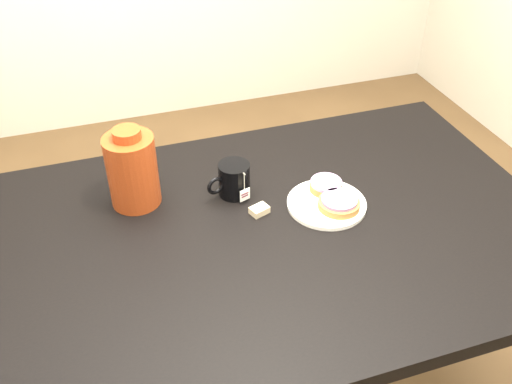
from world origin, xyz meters
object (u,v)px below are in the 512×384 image
table (269,254)px  bagel_package (132,170)px  bagel_front (339,203)px  plate (327,203)px  mug (234,179)px  bagel_back (326,185)px  teabag_pouch (259,210)px

table → bagel_package: bearing=143.9°
bagel_front → plate: bearing=128.0°
mug → bagel_back: bearing=-35.9°
bagel_package → bagel_front: bearing=-22.5°
table → bagel_front: bearing=4.0°
bagel_front → teabag_pouch: bagel_front is taller
teabag_pouch → bagel_package: size_ratio=0.21×
table → plate: (0.17, 0.04, 0.09)m
bagel_package → plate: bearing=-20.6°
bagel_front → bagel_package: 0.52m
bagel_back → bagel_front: bearing=-88.9°
teabag_pouch → bagel_package: 0.33m
plate → teabag_pouch: 0.17m
table → bagel_back: bagel_back is taller
bagel_front → mug: bearing=147.2°
teabag_pouch → bagel_package: bagel_package is taller
table → plate: size_ratio=7.00×
table → plate: bearing=13.4°
table → mug: bearing=104.8°
bagel_back → bagel_package: bearing=165.7°
bagel_package → mug: bearing=-11.2°
plate → bagel_back: bagel_back is taller
table → bagel_back: (0.19, 0.09, 0.11)m
mug → teabag_pouch: bearing=-86.9°
bagel_front → bagel_package: bagel_package is taller
bagel_package → teabag_pouch: bearing=-27.1°
mug → teabag_pouch: (0.04, -0.10, -0.04)m
bagel_front → mug: mug is taller
bagel_package → bagel_back: bearing=-14.3°
mug → plate: bearing=-48.7°
table → bagel_front: (0.19, 0.01, 0.11)m
bagel_front → teabag_pouch: size_ratio=3.28×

